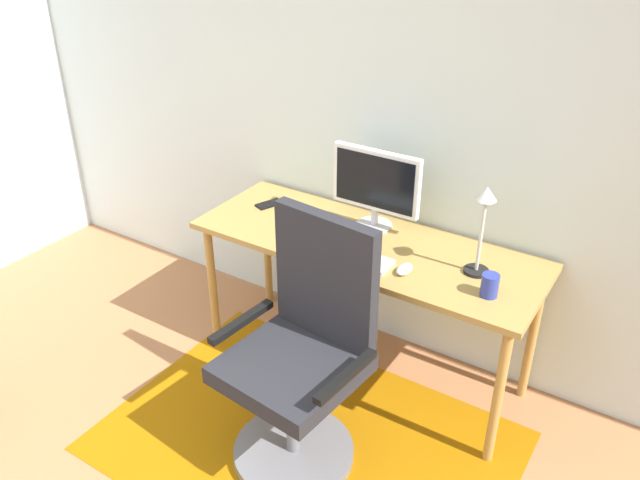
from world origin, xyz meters
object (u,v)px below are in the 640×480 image
object	(u,v)px
monitor	(376,184)
coffee_cup	(490,285)
cell_phone	(269,204)
keyboard	(347,255)
computer_mouse	(405,269)
office_chair	(302,365)
desk_lamp	(483,218)
desk	(365,255)

from	to	relation	value
monitor	coffee_cup	bearing A→B (deg)	-22.29
cell_phone	keyboard	bearing A→B (deg)	0.44
coffee_cup	keyboard	bearing A→B (deg)	-176.32
computer_mouse	coffee_cup	size ratio (longest dim) A/B	1.03
monitor	keyboard	size ratio (longest dim) A/B	1.06
monitor	office_chair	xyz separation A→B (m)	(0.10, -0.79, -0.51)
keyboard	desk_lamp	bearing A→B (deg)	18.90
desk	keyboard	size ratio (longest dim) A/B	3.93
keyboard	computer_mouse	world-z (taller)	computer_mouse
desk	cell_phone	world-z (taller)	cell_phone
desk_lamp	office_chair	world-z (taller)	desk_lamp
cell_phone	office_chair	xyz separation A→B (m)	(0.68, -0.71, -0.28)
coffee_cup	office_chair	size ratio (longest dim) A/B	0.09
computer_mouse	cell_phone	distance (m)	0.93
office_chair	cell_phone	bearing A→B (deg)	139.81
coffee_cup	desk_lamp	world-z (taller)	desk_lamp
desk	desk_lamp	size ratio (longest dim) A/B	4.09
keyboard	coffee_cup	distance (m)	0.66
cell_phone	desk_lamp	size ratio (longest dim) A/B	0.34
monitor	computer_mouse	xyz separation A→B (m)	(0.32, -0.31, -0.21)
coffee_cup	desk_lamp	size ratio (longest dim) A/B	0.24
office_chair	coffee_cup	bearing A→B (deg)	46.54
keyboard	coffee_cup	world-z (taller)	coffee_cup
coffee_cup	computer_mouse	bearing A→B (deg)	-176.10
coffee_cup	desk_lamp	distance (m)	0.28
desk_lamp	desk	bearing A→B (deg)	-177.34
coffee_cup	desk_lamp	xyz separation A→B (m)	(-0.11, 0.15, 0.22)
keyboard	office_chair	xyz separation A→B (m)	(0.06, -0.47, -0.29)
computer_mouse	desk	bearing A→B (deg)	151.91
monitor	computer_mouse	size ratio (longest dim) A/B	4.37
monitor	computer_mouse	world-z (taller)	monitor
keyboard	coffee_cup	size ratio (longest dim) A/B	4.28
desk_lamp	office_chair	size ratio (longest dim) A/B	0.37
desk	keyboard	world-z (taller)	keyboard
keyboard	desk	bearing A→B (deg)	86.41
cell_phone	office_chair	size ratio (longest dim) A/B	0.12
desk	desk_lamp	bearing A→B (deg)	2.66
desk	coffee_cup	distance (m)	0.67
cell_phone	desk_lamp	xyz separation A→B (m)	(1.16, -0.05, 0.26)
keyboard	computer_mouse	size ratio (longest dim) A/B	4.13
computer_mouse	office_chair	size ratio (longest dim) A/B	0.09
desk	desk_lamp	world-z (taller)	desk_lamp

